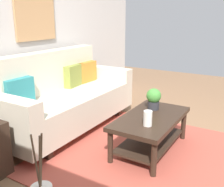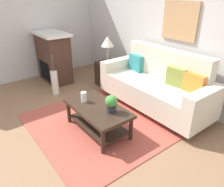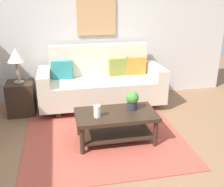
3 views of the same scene
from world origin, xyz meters
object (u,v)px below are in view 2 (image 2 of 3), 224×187
tabletop_vase (84,97)px  fireplace (54,57)px  potted_plant_tabletop (111,103)px  floor_vase (55,83)px  throw_pillow_olive (177,77)px  throw_pillow_teal (136,63)px  throw_pillow_orange (194,83)px  table_lamp (107,42)px  side_table (108,73)px  framed_painting (180,21)px  coffee_table (98,113)px  couch (156,86)px

tabletop_vase → fireplace: 2.16m
potted_plant_tabletop → floor_vase: potted_plant_tabletop is taller
throw_pillow_olive → throw_pillow_teal: bearing=180.0°
throw_pillow_orange → fireplace: 3.24m
throw_pillow_teal → potted_plant_tabletop: size_ratio=1.37×
throw_pillow_teal → fireplace: size_ratio=0.31×
throw_pillow_olive → table_lamp: 1.76m
table_lamp → floor_vase: table_lamp is taller
throw_pillow_teal → throw_pillow_orange: (1.35, 0.00, 0.00)m
throw_pillow_olive → potted_plant_tabletop: bearing=-94.2°
side_table → fireplace: bearing=-139.9°
table_lamp → framed_painting: size_ratio=0.81×
throw_pillow_olive → throw_pillow_orange: same height
throw_pillow_orange → coffee_table: 1.61m
framed_painting → floor_vase: bearing=-134.6°
couch → throw_pillow_teal: size_ratio=6.03×
potted_plant_tabletop → side_table: 2.00m
throw_pillow_orange → table_lamp: 2.09m
tabletop_vase → floor_vase: size_ratio=0.32×
couch → side_table: (-1.39, -0.07, -0.15)m
throw_pillow_teal → throw_pillow_orange: same height
throw_pillow_olive → potted_plant_tabletop: (-0.10, -1.33, -0.11)m
couch → floor_vase: couch is taller
throw_pillow_teal → throw_pillow_olive: size_ratio=1.00×
throw_pillow_teal → side_table: 0.84m
couch → floor_vase: (-1.68, -1.24, -0.18)m
throw_pillow_teal → framed_painting: (0.67, 0.34, 0.86)m
potted_plant_tabletop → table_lamp: 2.03m
throw_pillow_olive → fireplace: bearing=-159.1°
throw_pillow_orange → coffee_table: size_ratio=0.33×
fireplace → framed_painting: bearing=30.1°
potted_plant_tabletop → table_lamp: table_lamp is taller
throw_pillow_olive → floor_vase: 2.48m
coffee_table → potted_plant_tabletop: bearing=17.2°
fireplace → framed_painting: (2.39, 1.38, 0.95)m
coffee_table → side_table: 1.83m
coffee_table → side_table: bearing=138.6°
potted_plant_tabletop → framed_painting: bearing=98.1°
coffee_table → framed_painting: size_ratio=1.56×
throw_pillow_teal → side_table: (-0.71, -0.20, -0.40)m
coffee_table → framed_painting: 2.13m
throw_pillow_teal → fireplace: bearing=-148.7°
tabletop_vase → table_lamp: (-1.11, 1.29, 0.48)m
throw_pillow_teal → throw_pillow_olive: 1.01m
potted_plant_tabletop → throw_pillow_orange: bearing=71.9°
throw_pillow_teal → side_table: bearing=-164.6°
potted_plant_tabletop → side_table: (-1.62, 1.14, -0.29)m
side_table → framed_painting: bearing=21.2°
throw_pillow_olive → table_lamp: bearing=-173.5°
side_table → couch: bearing=2.9°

